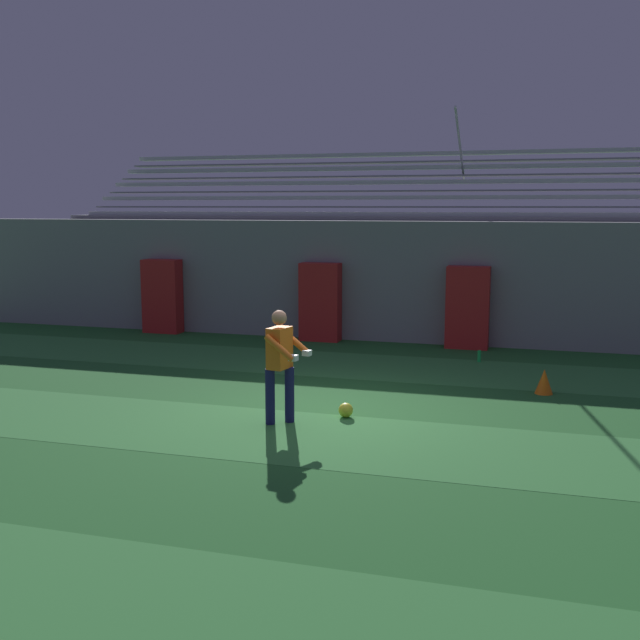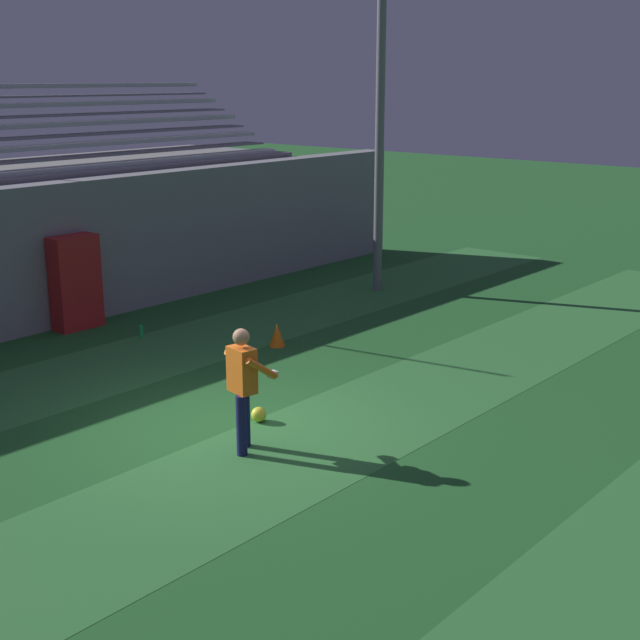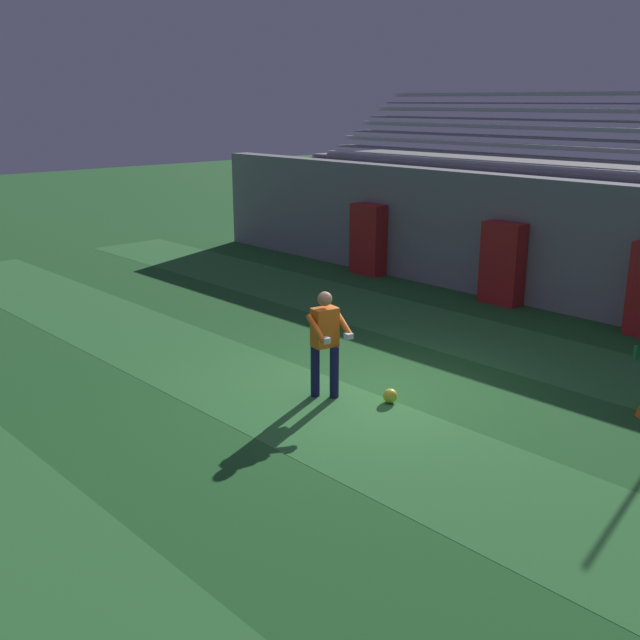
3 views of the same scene
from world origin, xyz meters
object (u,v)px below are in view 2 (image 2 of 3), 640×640
Objects in this scene: floodlight_pole at (381,67)px; goalkeeper at (243,382)px; water_bottle at (141,331)px; traffic_cone at (277,335)px; padding_pillar_gate_right at (75,282)px; soccer_ball at (259,414)px.

goalkeeper is (-8.45, -4.18, -4.01)m from floodlight_pole.
water_bottle is at bearing 64.91° from goalkeeper.
traffic_cone is at bearing 37.96° from goalkeeper.
padding_pillar_gate_right is 6.99m from goalkeeper.
traffic_cone reaches higher than soccer_ball.
goalkeeper is 5.83m from water_bottle.
goalkeeper reaches higher than traffic_cone.
floodlight_pole reaches higher than soccer_ball.
water_bottle is at bearing 170.08° from floodlight_pole.
goalkeeper is at bearing -146.21° from soccer_ball.
goalkeeper is 1.31m from soccer_ball.
goalkeeper is 6.96× the size of water_bottle.
floodlight_pole is 35.53× the size of soccer_ball.
padding_pillar_gate_right is 7.62× the size of water_bottle.
floodlight_pole is 9.73m from soccer_ball.
floodlight_pole is at bearing 15.23° from traffic_cone.
soccer_ball is 4.94m from water_bottle.
traffic_cone is at bearing -61.82° from water_bottle.
soccer_ball is at bearing 33.79° from goalkeeper.
floodlight_pole is 10.24m from goalkeeper.
goalkeeper is 7.59× the size of soccer_ball.
padding_pillar_gate_right is at bearing 78.68° from soccer_ball.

